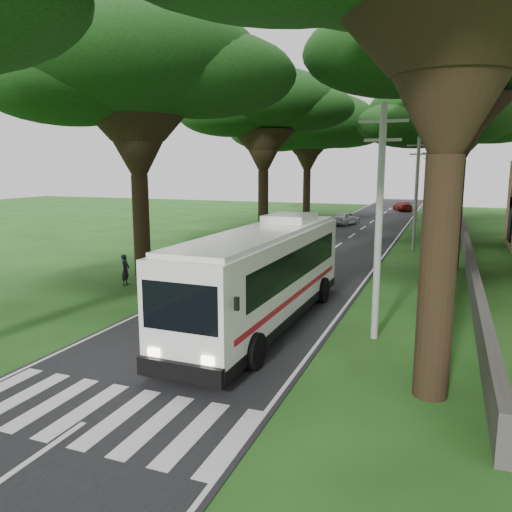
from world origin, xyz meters
TOP-DOWN VIEW (x-y plane):
  - ground at (0.00, 0.00)m, footprint 140.00×140.00m
  - road at (0.00, 25.00)m, footprint 8.00×120.00m
  - crosswalk at (0.00, -2.00)m, footprint 8.00×3.00m
  - property_wall at (9.00, 24.00)m, footprint 0.35×50.00m
  - pole_near at (5.50, 6.00)m, footprint 1.60×0.24m
  - pole_mid at (5.50, 26.00)m, footprint 1.60×0.24m
  - pole_far at (5.50, 46.00)m, footprint 1.60×0.24m
  - tree_l_mida at (-8.00, 12.00)m, footprint 13.55×13.55m
  - tree_l_midb at (-7.50, 30.00)m, footprint 12.49×12.49m
  - tree_l_far at (-8.50, 48.00)m, footprint 16.17×16.17m
  - tree_r_mida at (8.00, 20.00)m, footprint 15.51×15.51m
  - tree_r_midb at (7.50, 38.00)m, footprint 14.77×14.77m
  - tree_r_far at (8.50, 56.00)m, footprint 15.89×15.89m
  - coach_bus at (1.35, 6.09)m, footprint 3.07×12.39m
  - distant_car_a at (-2.15, 39.89)m, footprint 2.67×4.31m
  - distant_car_c at (1.91, 59.53)m, footprint 3.18×4.79m
  - pedestrian at (-7.39, 9.53)m, footprint 0.49×0.65m

SIDE VIEW (x-z plane):
  - ground at x=0.00m, z-range 0.00..0.00m
  - crosswalk at x=0.00m, z-range -0.01..0.01m
  - road at x=0.00m, z-range -0.01..0.03m
  - property_wall at x=9.00m, z-range 0.00..1.20m
  - distant_car_c at x=1.91m, z-range 0.03..1.32m
  - distant_car_a at x=-2.15m, z-range 0.03..1.40m
  - pedestrian at x=-7.39m, z-range 0.00..1.59m
  - coach_bus at x=1.35m, z-range 0.14..3.78m
  - pole_near at x=5.50m, z-range 0.18..8.18m
  - pole_mid at x=5.50m, z-range 0.18..8.18m
  - pole_far at x=5.50m, z-range 0.18..8.18m
  - tree_r_midb at x=7.50m, z-range 3.77..17.78m
  - tree_l_mida at x=-8.00m, z-range 4.01..18.05m
  - tree_l_far at x=-8.50m, z-range 3.83..18.50m
  - tree_l_midb at x=-7.50m, z-range 4.19..18.28m
  - tree_r_far at x=8.50m, z-range 4.44..20.26m
  - tree_r_mida at x=8.00m, z-range 4.79..21.19m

